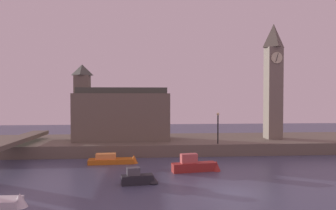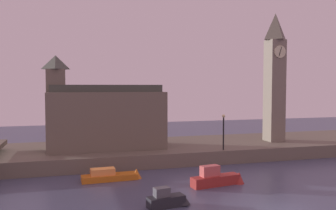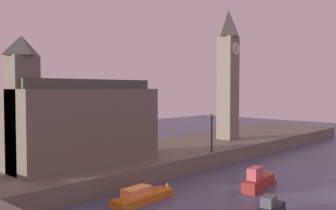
# 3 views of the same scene
# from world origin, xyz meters

# --- Properties ---
(ground_plane) EXTENTS (120.00, 120.00, 0.00)m
(ground_plane) POSITION_xyz_m (0.00, 0.00, 0.00)
(ground_plane) COLOR #474C66
(far_embankment) EXTENTS (70.00, 12.00, 1.50)m
(far_embankment) POSITION_xyz_m (0.00, 20.00, 0.75)
(far_embankment) COLOR #6B6051
(far_embankment) RESTS_ON ground
(clock_tower) EXTENTS (2.26, 2.30, 16.28)m
(clock_tower) POSITION_xyz_m (11.35, 18.88, 9.92)
(clock_tower) COLOR slate
(clock_tower) RESTS_ON far_embankment
(parliament_hall) EXTENTS (12.90, 5.03, 10.36)m
(parliament_hall) POSITION_xyz_m (-10.39, 19.14, 5.10)
(parliament_hall) COLOR #6B6051
(parliament_hall) RESTS_ON far_embankment
(streetlamp) EXTENTS (0.36, 0.36, 3.94)m
(streetlamp) POSITION_xyz_m (2.36, 14.75, 3.96)
(streetlamp) COLOR black
(streetlamp) RESTS_ON far_embankment
(boat_barge_dark) EXTENTS (3.24, 1.41, 1.42)m
(boat_barge_dark) POSITION_xyz_m (-7.28, 2.98, 0.51)
(boat_barge_dark) COLOR #232328
(boat_barge_dark) RESTS_ON ground
(boat_patrol_orange) EXTENTS (5.69, 1.68, 1.46)m
(boat_patrol_orange) POSITION_xyz_m (-9.94, 11.12, 0.37)
(boat_patrol_orange) COLOR orange
(boat_patrol_orange) RESTS_ON ground
(boat_dinghy_red) EXTENTS (5.06, 1.79, 1.84)m
(boat_dinghy_red) POSITION_xyz_m (-1.66, 6.96, 0.59)
(boat_dinghy_red) COLOR maroon
(boat_dinghy_red) RESTS_ON ground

